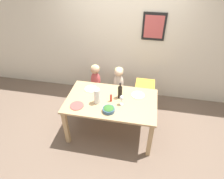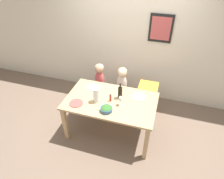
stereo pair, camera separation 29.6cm
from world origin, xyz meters
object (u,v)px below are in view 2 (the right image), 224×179
(person_child_left, at_px, (99,75))
(wine_bottle, at_px, (120,92))
(dinner_plate_front_left, at_px, (76,103))
(paper_towel_roll, at_px, (96,95))
(chair_far_left, at_px, (100,90))
(wine_glass_near, at_px, (120,99))
(dinner_plate_back_left, at_px, (93,87))
(dinner_plate_back_right, at_px, (139,97))
(salad_bowl_large, at_px, (106,109))
(person_child_center, at_px, (122,79))
(chair_far_center, at_px, (122,94))
(chair_right_highchair, at_px, (148,92))

(person_child_left, xyz_separation_m, wine_bottle, (0.60, -0.61, 0.13))
(person_child_left, relative_size, dinner_plate_front_left, 2.42)
(wine_bottle, distance_m, paper_towel_roll, 0.41)
(chair_far_left, height_order, wine_glass_near, wine_glass_near)
(dinner_plate_back_left, xyz_separation_m, dinner_plate_back_right, (0.87, -0.02, 0.00))
(salad_bowl_large, distance_m, dinner_plate_back_right, 0.66)
(salad_bowl_large, bearing_deg, person_child_center, 90.09)
(person_child_center, bearing_deg, dinner_plate_back_right, -48.93)
(wine_glass_near, bearing_deg, chair_far_center, 102.68)
(person_child_left, relative_size, wine_glass_near, 3.03)
(wine_bottle, xyz_separation_m, dinner_plate_back_left, (-0.56, 0.14, -0.11))
(wine_bottle, height_order, paper_towel_roll, wine_bottle)
(chair_right_highchair, distance_m, dinner_plate_back_right, 0.55)
(chair_far_left, bearing_deg, paper_towel_roll, -73.00)
(paper_towel_roll, bearing_deg, dinner_plate_back_right, 26.16)
(chair_far_center, xyz_separation_m, person_child_left, (-0.48, 0.00, 0.38))
(paper_towel_roll, height_order, salad_bowl_large, paper_towel_roll)
(person_child_left, bearing_deg, salad_bowl_large, -64.02)
(person_child_center, bearing_deg, wine_glass_near, -77.34)
(wine_bottle, height_order, dinner_plate_back_right, wine_bottle)
(wine_glass_near, relative_size, dinner_plate_back_right, 0.80)
(person_child_center, height_order, dinner_plate_back_left, person_child_center)
(chair_far_center, xyz_separation_m, person_child_center, (0.00, 0.00, 0.38))
(chair_far_left, distance_m, chair_far_center, 0.48)
(person_child_left, height_order, wine_bottle, wine_bottle)
(paper_towel_roll, distance_m, dinner_plate_back_right, 0.75)
(person_child_left, height_order, salad_bowl_large, person_child_left)
(chair_far_center, xyz_separation_m, paper_towel_roll, (-0.23, -0.81, 0.53))
(chair_far_left, relative_size, paper_towel_roll, 1.64)
(person_child_center, bearing_deg, wine_bottle, -78.68)
(person_child_left, height_order, person_child_center, same)
(chair_far_center, bearing_deg, dinner_plate_back_right, -48.83)
(salad_bowl_large, xyz_separation_m, dinner_plate_front_left, (-0.55, 0.02, -0.04))
(chair_right_highchair, height_order, dinner_plate_front_left, dinner_plate_front_left)
(chair_far_left, height_order, dinner_plate_back_right, dinner_plate_back_right)
(wine_bottle, bearing_deg, chair_far_center, 101.35)
(chair_far_left, relative_size, person_child_center, 0.80)
(chair_far_left, xyz_separation_m, dinner_plate_back_right, (0.91, -0.49, 0.40))
(chair_right_highchair, height_order, person_child_left, person_child_left)
(chair_far_left, xyz_separation_m, dinner_plate_back_left, (0.04, -0.47, 0.40))
(person_child_left, xyz_separation_m, salad_bowl_large, (0.48, -0.99, 0.05))
(salad_bowl_large, xyz_separation_m, dinner_plate_back_left, (-0.44, 0.52, -0.04))
(chair_far_left, xyz_separation_m, wine_glass_near, (0.66, -0.78, 0.52))
(person_child_center, xyz_separation_m, dinner_plate_back_left, (-0.44, -0.47, 0.02))
(wine_bottle, distance_m, wine_glass_near, 0.19)
(paper_towel_roll, relative_size, dinner_plate_front_left, 1.18)
(chair_far_center, bearing_deg, wine_glass_near, -77.32)
(dinner_plate_back_right, bearing_deg, person_child_center, 131.07)
(chair_far_center, height_order, dinner_plate_back_right, dinner_plate_back_right)
(chair_right_highchair, bearing_deg, person_child_center, 179.82)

